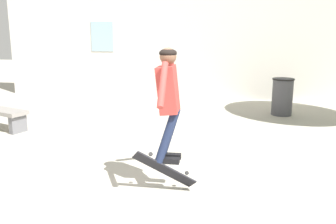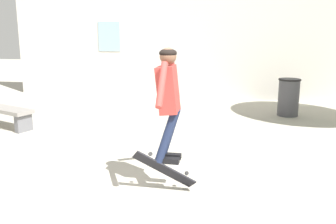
{
  "view_description": "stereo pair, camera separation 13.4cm",
  "coord_description": "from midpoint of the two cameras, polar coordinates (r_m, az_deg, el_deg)",
  "views": [
    {
      "loc": [
        1.01,
        -3.87,
        2.11
      ],
      "look_at": [
        0.29,
        0.71,
        1.07
      ],
      "focal_mm": 40.0,
      "sensor_mm": 36.0,
      "label": 1
    },
    {
      "loc": [
        1.14,
        -3.85,
        2.11
      ],
      "look_at": [
        0.29,
        0.71,
        1.07
      ],
      "focal_mm": 40.0,
      "sensor_mm": 36.0,
      "label": 2
    }
  ],
  "objects": [
    {
      "name": "skateboard_flipping",
      "position": [
        4.92,
        -1.34,
        -8.73
      ],
      "size": [
        0.85,
        0.35,
        0.58
      ],
      "rotation": [
        0.0,
        0.0,
        0.24
      ],
      "color": "black"
    },
    {
      "name": "building_backdrop",
      "position": [
        11.57,
        3.53,
        12.35
      ],
      "size": [
        12.43,
        0.52,
        4.88
      ],
      "color": "beige",
      "rests_on": "ground_plane"
    },
    {
      "name": "skater",
      "position": [
        4.71,
        -0.8,
        2.61
      ],
      "size": [
        0.32,
        1.21,
        1.47
      ],
      "rotation": [
        0.0,
        0.0,
        0.0
      ],
      "color": "#B23833"
    },
    {
      "name": "trash_bin",
      "position": [
        9.65,
        16.65,
        2.37
      ],
      "size": [
        0.54,
        0.54,
        0.91
      ],
      "color": "#47474C",
      "rests_on": "ground_plane"
    },
    {
      "name": "ground_plane",
      "position": [
        4.53,
        -6.04,
        -15.2
      ],
      "size": [
        40.0,
        40.0,
        0.0
      ],
      "primitive_type": "plane",
      "color": "#B2AD9E"
    }
  ]
}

